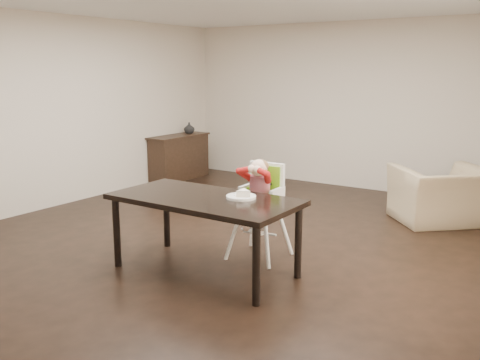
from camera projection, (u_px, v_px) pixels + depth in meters
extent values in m
plane|color=black|center=(229.00, 241.00, 6.16)|extent=(7.00, 7.00, 0.00)
cube|color=beige|center=(351.00, 106.00, 8.73)|extent=(6.00, 0.02, 2.70)
cube|color=beige|center=(54.00, 112.00, 7.52)|extent=(0.02, 7.00, 2.70)
cube|color=black|center=(204.00, 199.00, 5.08)|extent=(1.80, 0.90, 0.05)
cylinder|color=black|center=(117.00, 232.00, 5.31)|extent=(0.07, 0.07, 0.70)
cylinder|color=black|center=(256.00, 266.00, 4.41)|extent=(0.07, 0.07, 0.70)
cylinder|color=black|center=(167.00, 216.00, 5.91)|extent=(0.07, 0.07, 0.70)
cylinder|color=black|center=(298.00, 242.00, 5.01)|extent=(0.07, 0.07, 0.70)
cylinder|color=white|center=(233.00, 233.00, 5.52)|extent=(0.04, 0.04, 0.55)
cylinder|color=white|center=(267.00, 240.00, 5.32)|extent=(0.04, 0.04, 0.55)
cylinder|color=white|center=(253.00, 224.00, 5.85)|extent=(0.04, 0.04, 0.55)
cylinder|color=white|center=(285.00, 230.00, 5.65)|extent=(0.04, 0.04, 0.55)
cube|color=white|center=(260.00, 206.00, 5.53)|extent=(0.41, 0.37, 0.05)
cube|color=#6BB316|center=(260.00, 203.00, 5.52)|extent=(0.33, 0.31, 0.03)
cube|color=white|center=(267.00, 182.00, 5.61)|extent=(0.40, 0.06, 0.42)
cube|color=#6BB316|center=(266.00, 183.00, 5.58)|extent=(0.34, 0.03, 0.38)
cube|color=black|center=(257.00, 184.00, 5.56)|extent=(0.04, 0.18, 0.02)
cube|color=black|center=(268.00, 185.00, 5.49)|extent=(0.04, 0.18, 0.02)
cylinder|color=maroon|center=(260.00, 189.00, 5.49)|extent=(0.24, 0.24, 0.27)
sphere|color=beige|center=(259.00, 168.00, 5.43)|extent=(0.18, 0.18, 0.18)
ellipsoid|color=brown|center=(260.00, 166.00, 5.44)|extent=(0.19, 0.18, 0.14)
sphere|color=beige|center=(251.00, 169.00, 5.37)|extent=(0.08, 0.08, 0.08)
sphere|color=beige|center=(257.00, 170.00, 5.33)|extent=(0.08, 0.08, 0.08)
cylinder|color=white|center=(241.00, 197.00, 5.02)|extent=(0.31, 0.31, 0.02)
torus|color=white|center=(241.00, 196.00, 5.02)|extent=(0.31, 0.31, 0.01)
imported|color=tan|center=(442.00, 186.00, 6.80)|extent=(1.30, 1.27, 0.96)
cube|color=black|center=(179.00, 158.00, 9.56)|extent=(0.40, 1.20, 0.76)
cube|color=black|center=(179.00, 136.00, 9.48)|extent=(0.44, 1.26, 0.03)
imported|color=#99999E|center=(189.00, 128.00, 9.70)|extent=(0.26, 0.26, 0.19)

